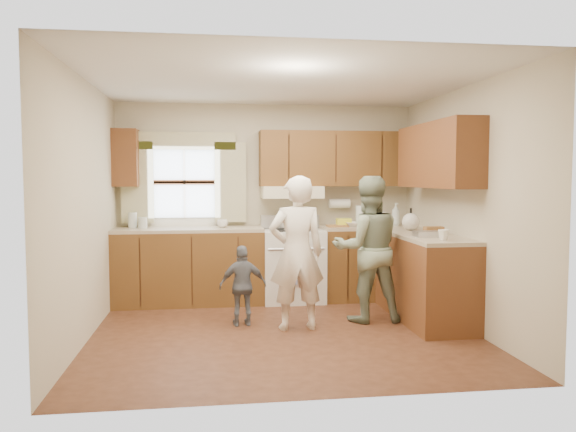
{
  "coord_description": "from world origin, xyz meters",
  "views": [
    {
      "loc": [
        -0.71,
        -5.53,
        1.57
      ],
      "look_at": [
        0.1,
        0.4,
        1.15
      ],
      "focal_mm": 35.0,
      "sensor_mm": 36.0,
      "label": 1
    }
  ],
  "objects": [
    {
      "name": "woman_left",
      "position": [
        0.15,
        0.11,
        0.79
      ],
      "size": [
        0.6,
        0.42,
        1.58
      ],
      "primitive_type": "imported",
      "rotation": [
        0.0,
        0.0,
        3.21
      ],
      "color": "white",
      "rests_on": "ground"
    },
    {
      "name": "woman_right",
      "position": [
        0.96,
        0.34,
        0.79
      ],
      "size": [
        0.77,
        0.61,
        1.58
      ],
      "primitive_type": "imported",
      "rotation": [
        0.0,
        0.0,
        3.13
      ],
      "color": "#28452B",
      "rests_on": "ground"
    },
    {
      "name": "room",
      "position": [
        0.0,
        0.0,
        1.25
      ],
      "size": [
        3.8,
        3.8,
        3.8
      ],
      "color": "#412214",
      "rests_on": "ground"
    },
    {
      "name": "child",
      "position": [
        -0.39,
        0.32,
        0.42
      ],
      "size": [
        0.51,
        0.24,
        0.85
      ],
      "primitive_type": "imported",
      "rotation": [
        0.0,
        0.0,
        3.21
      ],
      "color": "slate",
      "rests_on": "ground"
    },
    {
      "name": "kitchen_fixtures",
      "position": [
        0.61,
        1.08,
        0.84
      ],
      "size": [
        3.8,
        2.25,
        2.15
      ],
      "color": "#40250D",
      "rests_on": "ground"
    },
    {
      "name": "stove",
      "position": [
        0.3,
        1.44,
        0.47
      ],
      "size": [
        0.76,
        0.67,
        1.07
      ],
      "color": "silver",
      "rests_on": "ground"
    }
  ]
}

